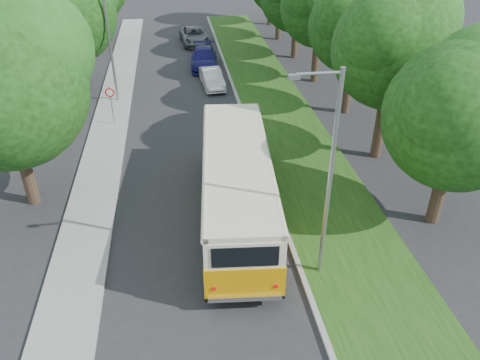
{
  "coord_description": "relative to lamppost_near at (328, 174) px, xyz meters",
  "views": [
    {
      "loc": [
        -0.55,
        -15.21,
        12.36
      ],
      "look_at": [
        1.93,
        2.14,
        1.5
      ],
      "focal_mm": 35.0,
      "sensor_mm": 36.0,
      "label": 1
    }
  ],
  "objects": [
    {
      "name": "sidewalk",
      "position": [
        -9.01,
        7.5,
        -4.31
      ],
      "size": [
        2.2,
        70.0,
        0.12
      ],
      "primitive_type": "cube",
      "color": "gray",
      "rests_on": "ground"
    },
    {
      "name": "car_grey",
      "position": [
        -2.68,
        32.06,
        -3.64
      ],
      "size": [
        2.88,
        5.45,
        1.46
      ],
      "primitive_type": "imported",
      "rotation": [
        0.0,
        0.0,
        0.09
      ],
      "color": "#5B5E63",
      "rests_on": "ground"
    },
    {
      "name": "grass_verge",
      "position": [
        1.74,
        7.5,
        -4.3
      ],
      "size": [
        4.5,
        70.0,
        0.13
      ],
      "primitive_type": "cube",
      "color": "#1D4312",
      "rests_on": "ground"
    },
    {
      "name": "treeline",
      "position": [
        -1.06,
        20.49,
        1.56
      ],
      "size": [
        24.27,
        41.91,
        9.46
      ],
      "color": "#332319",
      "rests_on": "ground"
    },
    {
      "name": "car_white",
      "position": [
        -2.11,
        20.34,
        -3.72
      ],
      "size": [
        1.71,
        4.06,
        1.3
      ],
      "primitive_type": "imported",
      "rotation": [
        0.0,
        0.0,
        0.09
      ],
      "color": "silver",
      "rests_on": "ground"
    },
    {
      "name": "lamppost_far",
      "position": [
        -8.91,
        18.5,
        -0.25
      ],
      "size": [
        1.71,
        0.16,
        7.5
      ],
      "color": "gray",
      "rests_on": "ground"
    },
    {
      "name": "car_blue",
      "position": [
        -2.33,
        25.0,
        -3.62
      ],
      "size": [
        2.44,
        5.29,
        1.5
      ],
      "primitive_type": "imported",
      "rotation": [
        0.0,
        0.0,
        -0.07
      ],
      "color": "navy",
      "rests_on": "ground"
    },
    {
      "name": "ground",
      "position": [
        -4.21,
        2.5,
        -4.37
      ],
      "size": [
        120.0,
        120.0,
        0.0
      ],
      "primitive_type": "plane",
      "color": "#29292B",
      "rests_on": "ground"
    },
    {
      "name": "lamppost_near",
      "position": [
        0.0,
        0.0,
        0.0
      ],
      "size": [
        1.71,
        0.16,
        8.0
      ],
      "color": "gray",
      "rests_on": "ground"
    },
    {
      "name": "car_silver",
      "position": [
        -1.21,
        9.85,
        -3.67
      ],
      "size": [
        1.9,
        4.2,
        1.4
      ],
      "primitive_type": "imported",
      "rotation": [
        0.0,
        0.0,
        0.06
      ],
      "color": "#B2B2B7",
      "rests_on": "ground"
    },
    {
      "name": "warning_sign",
      "position": [
        -8.71,
        14.48,
        -2.66
      ],
      "size": [
        0.56,
        0.1,
        2.5
      ],
      "color": "gray",
      "rests_on": "ground"
    },
    {
      "name": "curb",
      "position": [
        -0.61,
        7.5,
        -4.29
      ],
      "size": [
        0.2,
        70.0,
        0.15
      ],
      "primitive_type": "cube",
      "color": "gray",
      "rests_on": "ground"
    },
    {
      "name": "vintage_bus",
      "position": [
        -2.52,
        3.87,
        -2.74
      ],
      "size": [
        3.76,
        11.18,
        3.26
      ],
      "primitive_type": null,
      "rotation": [
        0.0,
        0.0,
        -0.09
      ],
      "color": "orange",
      "rests_on": "ground"
    }
  ]
}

